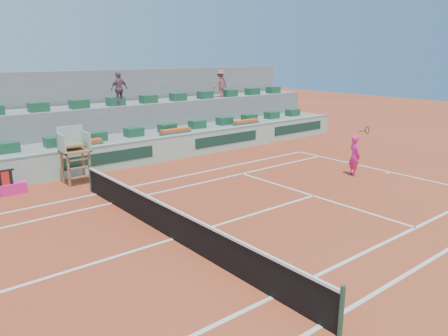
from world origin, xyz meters
The scene contains 16 objects.
ground centered at (0.00, 0.00, 0.00)m, with size 90.00×90.00×0.00m, color #97371D.
seating_tier_lower centered at (0.00, 10.70, 0.60)m, with size 36.00×4.00×1.20m, color gray.
seating_tier_upper centered at (0.00, 12.30, 1.30)m, with size 36.00×2.40×2.60m, color gray.
stadium_back_wall centered at (0.00, 13.90, 2.20)m, with size 36.00×0.40×4.40m, color gray.
player_bag centered at (-2.49, 7.58, 0.22)m, with size 0.99×0.44×0.44m, color #F92091.
spectator_mid centered at (4.15, 11.48, 3.49)m, with size 1.05×0.44×1.79m, color #7A5161.
spectator_right centered at (11.32, 11.81, 3.46)m, with size 1.11×0.64×1.71m, color #9A4D52.
court_lines centered at (0.00, 0.00, 0.01)m, with size 23.89×11.09×0.01m.
tennis_net centered at (0.00, 0.00, 0.53)m, with size 0.10×11.97×1.10m.
advertising_hoarding centered at (0.02, 8.50, 0.63)m, with size 36.00×0.34×1.26m.
umpire_chair centered at (0.00, 7.50, 1.54)m, with size 1.10×0.90×2.40m.
seat_row_lower centered at (0.00, 9.80, 1.42)m, with size 32.90×0.60×0.44m.
seat_row_upper centered at (0.00, 11.70, 2.82)m, with size 32.90×0.60×0.44m.
flower_planters centered at (-1.50, 9.00, 1.33)m, with size 26.80×0.36×0.28m.
towel_rack centered at (-2.73, 7.49, 0.60)m, with size 0.68×0.11×1.03m.
tennis_player centered at (10.13, 0.79, 0.91)m, with size 0.66×0.95×2.28m.
Camera 1 is at (-6.38, -10.20, 5.32)m, focal length 35.00 mm.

